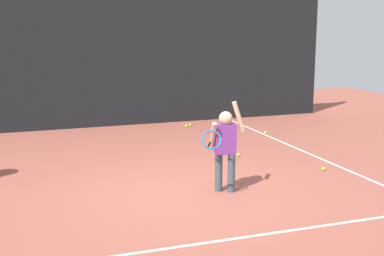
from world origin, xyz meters
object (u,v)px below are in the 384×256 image
tennis_ball_3 (323,169)px  tennis_ball_4 (265,132)px  tennis_ball_1 (186,126)px  tennis_ball_0 (238,155)px  tennis_player (225,144)px  tennis_ball_2 (190,125)px

tennis_ball_3 → tennis_ball_4: size_ratio=1.00×
tennis_ball_1 → tennis_ball_0: bearing=-89.8°
tennis_ball_1 → tennis_ball_4: (1.43, -1.31, 0.00)m
tennis_ball_0 → tennis_ball_1: size_ratio=1.00×
tennis_player → tennis_ball_3: bearing=25.8°
tennis_player → tennis_ball_4: size_ratio=20.46×
tennis_ball_3 → tennis_ball_2: bearing=100.8°
tennis_ball_0 → tennis_ball_1: bearing=90.2°
tennis_ball_1 → tennis_ball_2: size_ratio=1.00×
tennis_ball_0 → tennis_ball_2: 3.08m
tennis_ball_3 → tennis_ball_1: bearing=102.7°
tennis_player → tennis_ball_4: tennis_player is taller
tennis_ball_1 → tennis_ball_3: bearing=-77.3°
tennis_player → tennis_ball_3: (2.03, 0.48, -0.69)m
tennis_ball_0 → tennis_ball_1: (-0.01, 2.98, 0.00)m
tennis_ball_2 → tennis_ball_4: size_ratio=1.00×
tennis_player → tennis_ball_1: size_ratio=20.46×
tennis_player → tennis_ball_2: tennis_player is taller
tennis_ball_3 → tennis_ball_4: bearing=81.4°
tennis_ball_4 → tennis_ball_2: bearing=132.7°
tennis_ball_2 → tennis_ball_4: bearing=-47.3°
tennis_ball_4 → tennis_ball_1: bearing=137.5°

